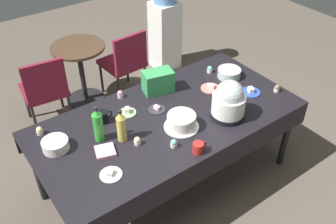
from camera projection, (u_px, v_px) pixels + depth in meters
name	position (u px, v px, depth m)	size (l,w,h in m)	color
ground	(168.00, 179.00, 3.51)	(9.00, 9.00, 0.00)	brown
potluck_table	(168.00, 123.00, 3.09)	(2.20, 1.10, 0.75)	black
frosted_layer_cake	(181.00, 122.00, 2.91)	(0.28, 0.28, 0.12)	silver
slow_cooker	(229.00, 101.00, 2.96)	(0.28, 0.28, 0.33)	black
glass_salad_bowl	(229.00, 73.00, 3.51)	(0.22, 0.22, 0.08)	#B2C6BC
ceramic_snack_bowl	(55.00, 145.00, 2.73)	(0.19, 0.19, 0.08)	silver
dessert_plate_white	(111.00, 174.00, 2.54)	(0.16, 0.16, 0.04)	white
dessert_plate_cobalt	(251.00, 91.00, 3.32)	(0.17, 0.17, 0.05)	#2D4CB2
dessert_plate_sage	(127.00, 112.00, 3.08)	(0.15, 0.15, 0.05)	#8CA87F
dessert_plate_coral	(210.00, 88.00, 3.37)	(0.18, 0.18, 0.05)	#E07266
dessert_plate_charcoal	(157.00, 109.00, 3.12)	(0.15, 0.15, 0.04)	#2D2D33
cupcake_rose	(174.00, 144.00, 2.75)	(0.05, 0.05, 0.07)	beige
cupcake_lemon	(137.00, 141.00, 2.77)	(0.05, 0.05, 0.07)	beige
cupcake_berry	(277.00, 88.00, 3.32)	(0.05, 0.05, 0.07)	beige
cupcake_cocoa	(210.00, 70.00, 3.58)	(0.05, 0.05, 0.07)	beige
cupcake_mint	(120.00, 94.00, 3.25)	(0.05, 0.05, 0.07)	beige
cupcake_vanilla	(39.00, 131.00, 2.86)	(0.05, 0.05, 0.07)	beige
soda_bottle_ginger_ale	(121.00, 126.00, 2.76)	(0.07, 0.07, 0.27)	gold
soda_bottle_lime_soda	(98.00, 125.00, 2.75)	(0.08, 0.08, 0.30)	green
coffee_mug_black	(103.00, 117.00, 2.97)	(0.13, 0.09, 0.10)	black
coffee_mug_red	(198.00, 148.00, 2.70)	(0.12, 0.08, 0.09)	#B2231E
soda_carton	(158.00, 81.00, 3.29)	(0.26, 0.16, 0.20)	#338C4C
paper_napkin_stack	(105.00, 151.00, 2.71)	(0.14, 0.14, 0.02)	pink
maroon_chair_left	(45.00, 88.00, 3.85)	(0.48, 0.48, 0.85)	maroon
maroon_chair_right	(125.00, 60.00, 4.29)	(0.47, 0.47, 0.85)	maroon
round_cafe_table	(80.00, 64.00, 4.22)	(0.60, 0.60, 0.72)	#473323
water_cooler	(165.00, 26.00, 4.80)	(0.32, 0.32, 1.24)	silver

